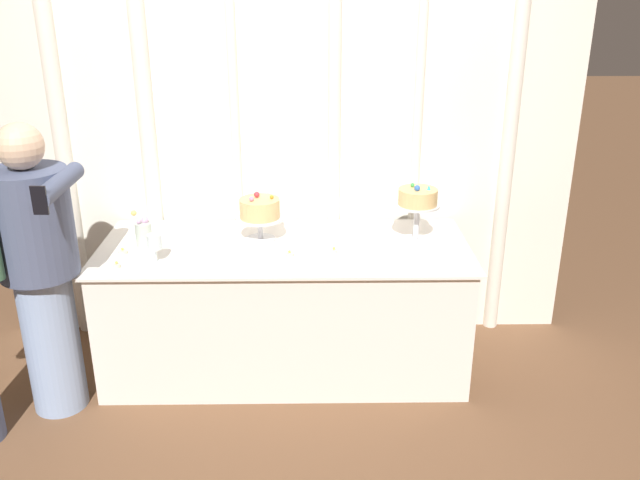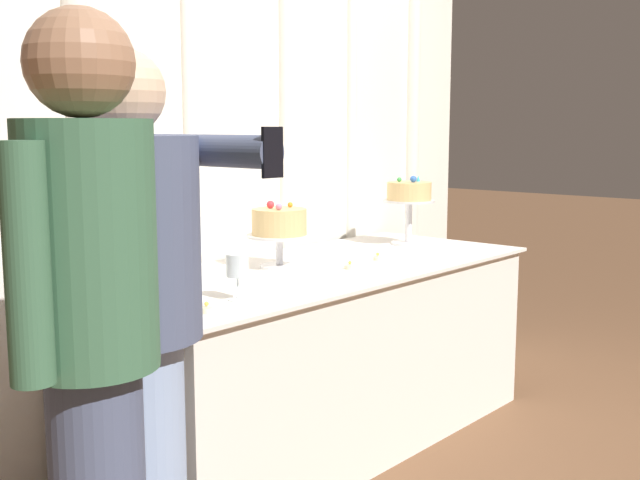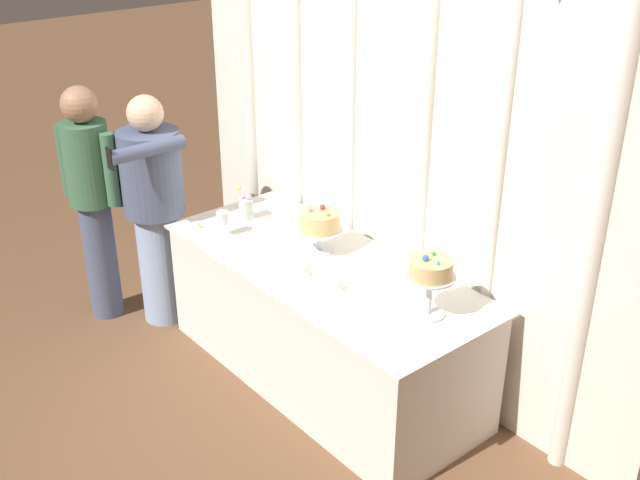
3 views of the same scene
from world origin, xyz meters
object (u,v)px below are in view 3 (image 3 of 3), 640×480
cake_display_nearleft (320,223)px  flower_vase (246,208)px  tealight_near_right (307,273)px  guest_girl_blue_dress (154,205)px  wine_glass (223,218)px  cake_display_nearright (431,273)px  tealight_near_left (198,226)px  cake_table (322,322)px  tealight_far_right (341,287)px  guest_man_dark_suit (92,193)px  tealight_far_left (222,217)px

cake_display_nearleft → flower_vase: bearing=-174.0°
tealight_near_right → guest_girl_blue_dress: size_ratio=0.03×
flower_vase → wine_glass: bearing=-64.5°
cake_display_nearright → guest_girl_blue_dress: bearing=-166.9°
guest_girl_blue_dress → wine_glass: bearing=17.4°
tealight_near_left → guest_girl_blue_dress: 0.36m
cake_display_nearright → cake_display_nearleft: bearing=177.9°
cake_table → guest_girl_blue_dress: bearing=-162.0°
flower_vase → tealight_near_left: bearing=-103.2°
cake_table → tealight_far_right: tealight_far_right is taller
tealight_near_right → cake_display_nearleft: bearing=126.0°
flower_vase → guest_girl_blue_dress: 0.58m
cake_display_nearleft → flower_vase: size_ratio=1.30×
guest_girl_blue_dress → guest_man_dark_suit: 0.40m
wine_glass → cake_display_nearright: bearing=11.4°
guest_man_dark_suit → cake_display_nearright: bearing=18.0°
cake_display_nearright → tealight_far_left: cake_display_nearright is taller
cake_display_nearright → tealight_near_left: size_ratio=8.93×
wine_glass → flower_vase: bearing=115.5°
tealight_far_left → flower_vase: bearing=53.2°
tealight_far_left → tealight_near_right: (0.88, -0.04, -0.00)m
cake_table → cake_display_nearleft: size_ratio=7.43×
tealight_near_left → tealight_near_right: bearing=9.2°
flower_vase → tealight_near_left: flower_vase is taller
cake_display_nearleft → tealight_near_left: size_ratio=7.26×
cake_display_nearleft → tealight_near_right: size_ratio=5.74×
guest_man_dark_suit → guest_girl_blue_dress: bearing=42.9°
cake_display_nearleft → guest_man_dark_suit: 1.51m
wine_glass → tealight_near_right: wine_glass is taller
flower_vase → guest_girl_blue_dress: (-0.41, -0.40, -0.01)m
cake_display_nearleft → guest_man_dark_suit: size_ratio=0.18×
wine_glass → tealight_far_right: size_ratio=3.85×
cake_display_nearleft → guest_girl_blue_dress: size_ratio=0.18×
cake_display_nearleft → guest_man_dark_suit: bearing=-150.9°
tealight_near_right → tealight_far_right: 0.24m
tealight_far_right → cake_display_nearright: bearing=19.1°
tealight_far_right → guest_girl_blue_dress: guest_girl_blue_dress is taller
tealight_far_left → tealight_near_left: 0.18m
wine_glass → cake_table: bearing=18.5°
tealight_far_right → cake_table: bearing=159.7°
tealight_near_left → guest_girl_blue_dress: bearing=-163.1°
tealight_near_left → tealight_far_right: tealight_near_left is taller
flower_vase → tealight_far_right: size_ratio=5.24×
tealight_near_right → tealight_far_right: (0.23, 0.04, 0.00)m
cake_table → tealight_far_left: bearing=-173.7°
wine_glass → flower_vase: flower_vase is taller
wine_glass → guest_girl_blue_dress: (-0.52, -0.16, -0.04)m
tealight_near_left → tealight_far_left: bearing=95.5°
cake_table → flower_vase: flower_vase is taller
cake_display_nearleft → tealight_near_right: cake_display_nearleft is taller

